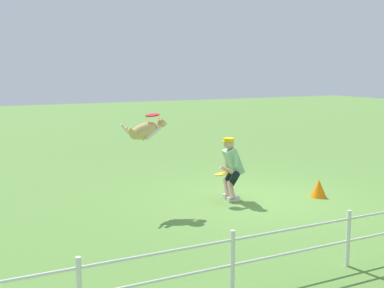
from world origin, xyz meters
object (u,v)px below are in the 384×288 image
at_px(dog, 146,130).
at_px(training_cone, 319,188).
at_px(frisbee_flying, 152,115).
at_px(frisbee_held, 221,174).
at_px(person, 232,167).

distance_m(dog, training_cone, 3.91).
relative_size(dog, frisbee_flying, 3.58).
xyz_separation_m(frisbee_flying, frisbee_held, (-1.31, 0.39, -1.21)).
bearing_deg(frisbee_flying, dog, 0.83).
bearing_deg(training_cone, person, -20.70).
bearing_deg(frisbee_held, dog, -14.85).
height_order(dog, training_cone, dog).
bearing_deg(dog, training_cone, -14.83).
bearing_deg(frisbee_flying, person, 172.53).
height_order(person, frisbee_flying, frisbee_flying).
bearing_deg(frisbee_flying, training_cone, 165.52).
bearing_deg(dog, frisbee_flying, -0.13).
distance_m(frisbee_held, training_cone, 2.20).
xyz_separation_m(dog, frisbee_held, (-1.46, 0.39, -0.92)).
bearing_deg(frisbee_flying, frisbee_held, 163.49).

